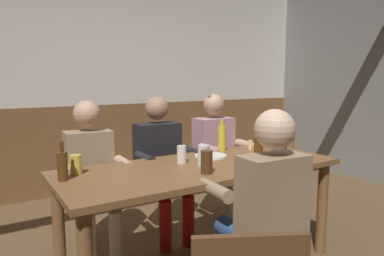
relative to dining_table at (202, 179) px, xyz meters
name	(u,v)px	position (x,y,z in m)	size (l,w,h in m)	color
back_wall_upper	(98,39)	(0.00, 2.28, 1.19)	(6.27, 0.12, 1.59)	silver
back_wall_wainscot	(102,147)	(0.00, 2.28, -0.14)	(6.27, 0.12, 1.06)	brown
dining_table	(202,179)	(0.00, 0.00, 0.00)	(2.02, 0.81, 0.77)	brown
person_0	(91,172)	(-0.61, 0.63, 0.00)	(0.51, 0.53, 1.22)	#997F60
person_1	(161,161)	(0.00, 0.63, 0.00)	(0.53, 0.52, 1.23)	black
person_2	(218,153)	(0.61, 0.63, 0.01)	(0.50, 0.52, 1.24)	#B78493
person_3	(264,204)	(0.00, -0.63, 0.01)	(0.53, 0.51, 1.23)	#997F60
chair_empty_near_left	(272,163)	(1.35, 0.67, -0.19)	(0.59, 0.59, 0.88)	brown
table_candle	(250,145)	(0.67, 0.24, 0.15)	(0.04, 0.04, 0.08)	#F9E08C
plate_0	(211,156)	(0.20, 0.18, 0.11)	(0.25, 0.25, 0.01)	white
bottle_0	(260,148)	(0.50, -0.06, 0.19)	(0.07, 0.07, 0.22)	gold
bottle_1	(222,138)	(0.42, 0.33, 0.22)	(0.07, 0.07, 0.27)	gold
bottle_2	(258,149)	(0.41, -0.14, 0.20)	(0.07, 0.07, 0.24)	#593314
bottle_3	(62,165)	(-0.93, 0.12, 0.20)	(0.06, 0.06, 0.24)	#593314
pint_glass_0	(204,155)	(0.00, -0.03, 0.18)	(0.08, 0.08, 0.15)	white
pint_glass_1	(76,165)	(-0.83, 0.22, 0.17)	(0.07, 0.07, 0.13)	#E5C64C
pint_glass_2	(282,150)	(0.59, -0.20, 0.18)	(0.07, 0.07, 0.16)	#4C2D19
pint_glass_3	(207,162)	(-0.10, -0.21, 0.18)	(0.08, 0.08, 0.15)	#4C2D19
pint_glass_4	(182,154)	(-0.09, 0.12, 0.17)	(0.07, 0.07, 0.13)	white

